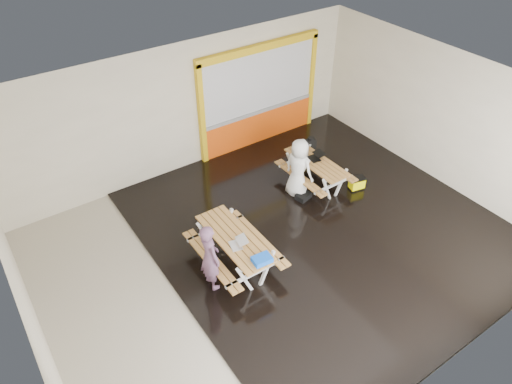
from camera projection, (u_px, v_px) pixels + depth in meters
room at (281, 185)px, 9.50m from camera, size 10.02×8.02×3.52m
deck at (321, 225)px, 11.12m from camera, size 7.50×7.98×0.05m
kiosk at (259, 98)px, 13.22m from camera, size 3.88×0.16×3.00m
picnic_table_left at (235, 244)px, 9.76m from camera, size 1.42×2.07×0.83m
picnic_table_right at (316, 167)px, 12.06m from camera, size 1.29×1.87×0.75m
person_left at (210, 257)px, 9.16m from camera, size 0.38×0.57×1.56m
person_right at (299, 169)px, 11.64m from camera, size 0.70×0.89×1.61m
laptop_left at (238, 243)px, 9.43m from camera, size 0.41×0.38×0.15m
laptop_right at (316, 157)px, 12.03m from camera, size 0.42×0.38×0.16m
blue_pouch at (262, 259)px, 9.08m from camera, size 0.39×0.29×0.11m
toolbox at (300, 146)px, 12.35m from camera, size 0.43×0.29×0.23m
backpack at (310, 145)px, 12.70m from camera, size 0.29×0.22×0.44m
dark_case at (303, 196)px, 11.84m from camera, size 0.43×0.36×0.14m
fluke_bag at (357, 184)px, 12.10m from camera, size 0.44×0.33×0.34m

